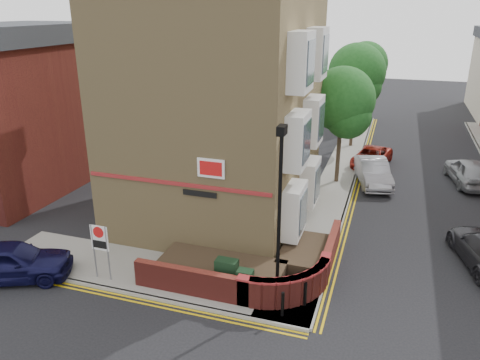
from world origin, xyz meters
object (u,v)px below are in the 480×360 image
object	(u,v)px
lamppost	(279,217)
zone_sign	(100,242)
navy_hatchback	(10,261)
silver_car_near	(373,172)
utility_cabinet_large	(227,274)

from	to	relation	value
lamppost	zone_sign	xyz separation A→B (m)	(-6.60, -0.70, -1.70)
lamppost	navy_hatchback	world-z (taller)	lamppost
navy_hatchback	zone_sign	bearing A→B (deg)	-97.83
navy_hatchback	silver_car_near	size ratio (longest dim) A/B	0.99
lamppost	utility_cabinet_large	world-z (taller)	lamppost
navy_hatchback	silver_car_near	distance (m)	19.47
zone_sign	navy_hatchback	distance (m)	3.64
lamppost	navy_hatchback	size ratio (longest dim) A/B	1.40
lamppost	zone_sign	bearing A→B (deg)	-173.93
navy_hatchback	silver_car_near	xyz separation A→B (m)	(12.42, 14.98, -0.02)
silver_car_near	zone_sign	bearing A→B (deg)	-136.99
zone_sign	navy_hatchback	world-z (taller)	zone_sign
utility_cabinet_large	navy_hatchback	size ratio (longest dim) A/B	0.27
lamppost	silver_car_near	bearing A→B (deg)	79.63
lamppost	zone_sign	size ratio (longest dim) A/B	2.86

